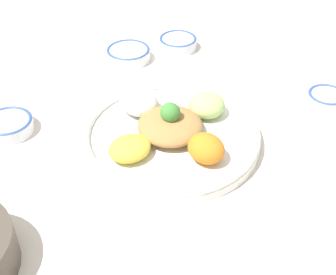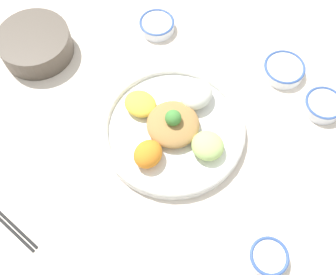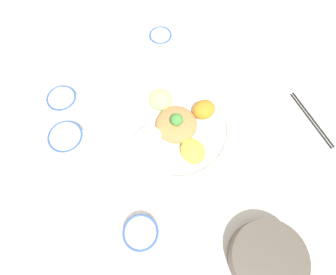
{
  "view_description": "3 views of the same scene",
  "coord_description": "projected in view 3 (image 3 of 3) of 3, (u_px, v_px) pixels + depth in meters",
  "views": [
    {
      "loc": [
        -0.64,
        0.34,
        0.62
      ],
      "look_at": [
        -0.0,
        -0.02,
        0.02
      ],
      "focal_mm": 50.0,
      "sensor_mm": 36.0,
      "label": 1
    },
    {
      "loc": [
        -0.3,
        -0.36,
        0.91
      ],
      "look_at": [
        -0.04,
        -0.07,
        0.09
      ],
      "focal_mm": 42.0,
      "sensor_mm": 36.0,
      "label": 2
    },
    {
      "loc": [
        0.15,
        0.33,
        0.85
      ],
      "look_at": [
        0.05,
        0.01,
        0.04
      ],
      "focal_mm": 30.0,
      "sensor_mm": 36.0,
      "label": 3
    }
  ],
  "objects": [
    {
      "name": "ground_plane",
      "position": [
        182.0,
        137.0,
        0.92
      ],
      "size": [
        2.4,
        2.4,
        0.0
      ],
      "primitive_type": "plane",
      "color": "silver"
    },
    {
      "name": "sauce_bowl_dark",
      "position": [
        161.0,
        37.0,
        1.06
      ],
      "size": [
        0.09,
        0.09,
        0.03
      ],
      "color": "white",
      "rests_on": "ground_plane"
    },
    {
      "name": "side_serving_bowl",
      "position": [
        268.0,
        258.0,
        0.74
      ],
      "size": [
        0.2,
        0.2,
        0.07
      ],
      "color": "#51473D",
      "rests_on": "ground_plane"
    },
    {
      "name": "chopsticks_pair_near",
      "position": [
        312.0,
        119.0,
        0.94
      ],
      "size": [
        0.05,
        0.23,
        0.01
      ],
      "rotation": [
        0.0,
        0.0,
        1.72
      ],
      "color": "black",
      "rests_on": "ground_plane"
    },
    {
      "name": "rice_bowl_plain",
      "position": [
        141.0,
        233.0,
        0.79
      ],
      "size": [
        0.1,
        0.1,
        0.03
      ],
      "color": "white",
      "rests_on": "ground_plane"
    },
    {
      "name": "salad_platter",
      "position": [
        176.0,
        126.0,
        0.91
      ],
      "size": [
        0.37,
        0.37,
        0.09
      ],
      "color": "white",
      "rests_on": "ground_plane"
    },
    {
      "name": "serving_spoon_main",
      "position": [
        236.0,
        39.0,
        1.07
      ],
      "size": [
        0.11,
        0.08,
        0.01
      ],
      "rotation": [
        0.0,
        0.0,
        2.55
      ],
      "color": "beige",
      "rests_on": "ground_plane"
    },
    {
      "name": "sauce_bowl_red",
      "position": [
        66.0,
        138.0,
        0.9
      ],
      "size": [
        0.11,
        0.11,
        0.03
      ],
      "color": "white",
      "rests_on": "ground_plane"
    },
    {
      "name": "rice_bowl_blue",
      "position": [
        62.0,
        99.0,
        0.95
      ],
      "size": [
        0.1,
        0.1,
        0.03
      ],
      "color": "white",
      "rests_on": "ground_plane"
    }
  ]
}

